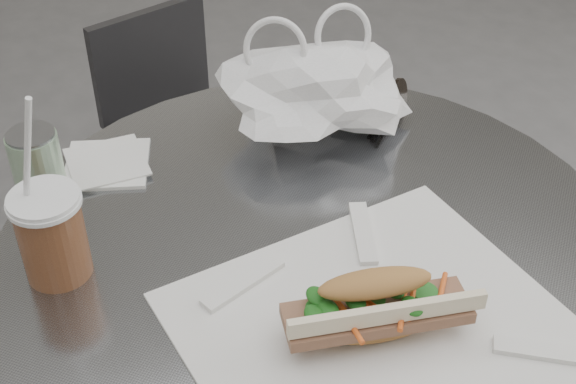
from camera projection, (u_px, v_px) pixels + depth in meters
name	position (u px, v px, depth m)	size (l,w,h in m)	color
chair_far	(192.00, 178.00, 1.79)	(0.35, 0.37, 0.65)	#2D2D2F
sandwich_paper	(384.00, 338.00, 0.83)	(0.39, 0.37, 0.00)	white
banh_mi	(376.00, 307.00, 0.81)	(0.25, 0.14, 0.08)	#A6773E
iced_coffee	(51.00, 234.00, 0.88)	(0.08, 0.08, 0.24)	brown
sunglasses	(390.00, 107.00, 1.15)	(0.10, 0.09, 0.05)	black
plastic_bag	(316.00, 92.00, 1.10)	(0.25, 0.19, 0.12)	white
napkin_stack	(107.00, 164.00, 1.07)	(0.14, 0.14, 0.01)	white
drink_can	(39.00, 173.00, 0.96)	(0.06, 0.06, 0.12)	#5E9C5B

